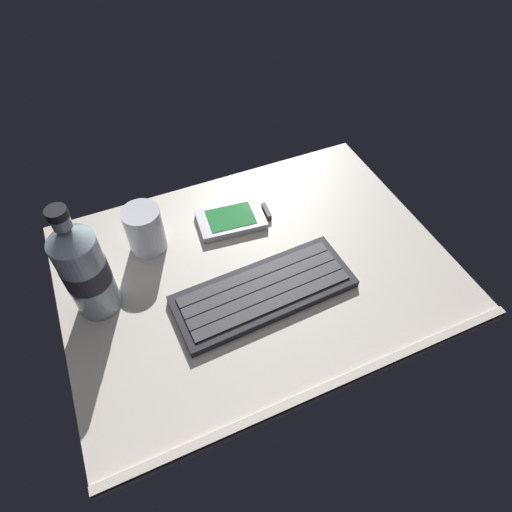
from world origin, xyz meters
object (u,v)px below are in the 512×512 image
(water_bottle, at_px, (84,269))
(juice_cup, at_px, (145,231))
(keyboard, at_px, (264,291))
(handheld_device, at_px, (234,219))

(water_bottle, bearing_deg, juice_cup, 40.81)
(keyboard, bearing_deg, handheld_device, 84.36)
(juice_cup, bearing_deg, handheld_device, -1.48)
(juice_cup, bearing_deg, keyboard, -50.62)
(keyboard, height_order, juice_cup, juice_cup)
(keyboard, distance_m, water_bottle, 0.27)
(handheld_device, bearing_deg, keyboard, -95.64)
(juice_cup, bearing_deg, water_bottle, -139.19)
(handheld_device, xyz_separation_m, water_bottle, (-0.26, -0.08, 0.08))
(handheld_device, relative_size, water_bottle, 0.64)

